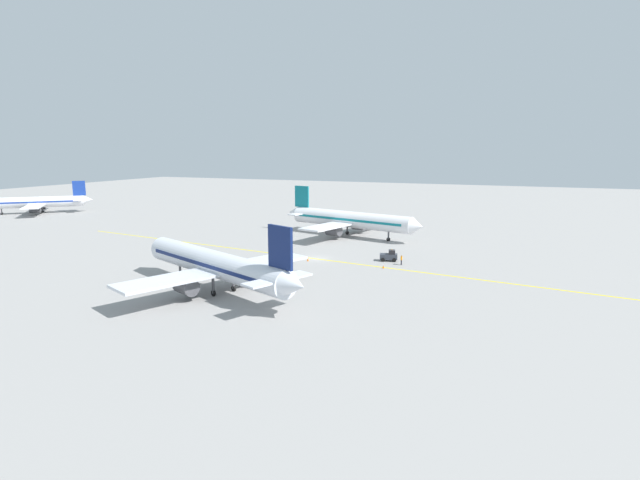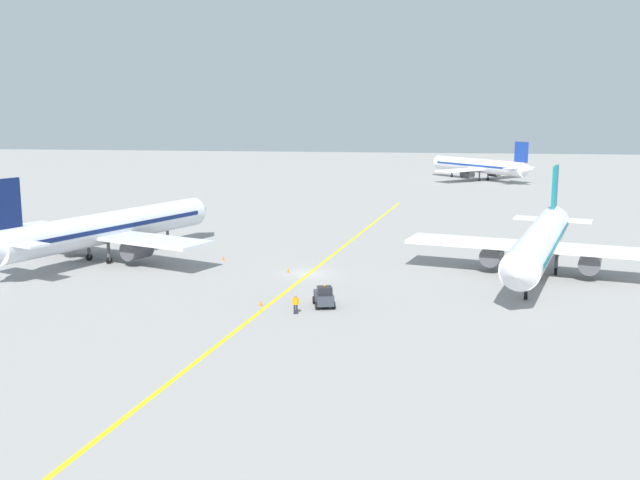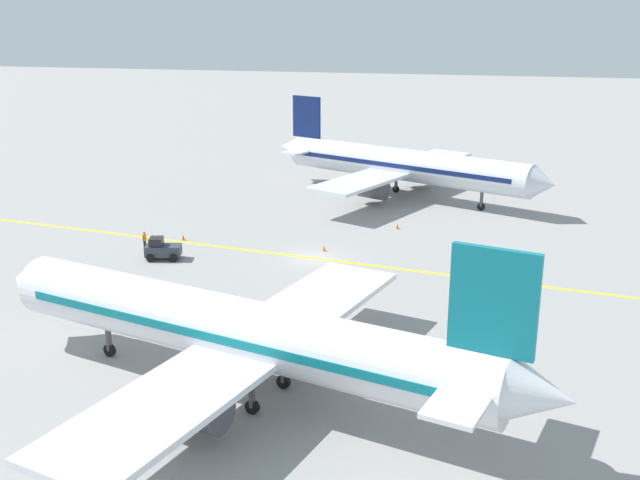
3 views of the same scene
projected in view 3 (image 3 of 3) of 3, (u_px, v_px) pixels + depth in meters
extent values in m
plane|color=gray|center=(314.00, 258.00, 64.66)|extent=(400.00, 400.00, 0.00)
cube|color=yellow|center=(314.00, 258.00, 64.66)|extent=(16.43, 118.98, 0.01)
cylinder|color=silver|center=(405.00, 165.00, 84.73)|extent=(15.03, 29.02, 3.60)
cone|color=silver|center=(544.00, 184.00, 75.50)|extent=(4.09, 3.55, 3.42)
cone|color=silver|center=(291.00, 147.00, 94.04)|extent=(3.99, 3.96, 3.06)
cube|color=#0F1E51|center=(405.00, 164.00, 84.69)|extent=(13.90, 26.28, 0.50)
cube|color=silver|center=(397.00, 170.00, 85.51)|extent=(27.81, 15.72, 0.36)
cylinder|color=#4C4C51|center=(418.00, 173.00, 89.72)|extent=(3.28, 3.81, 2.20)
cylinder|color=#4C4C51|center=(373.00, 189.00, 82.04)|extent=(3.28, 3.81, 2.20)
cube|color=#0F1E51|center=(307.00, 117.00, 91.45)|extent=(1.89, 3.82, 5.00)
cube|color=silver|center=(310.00, 149.00, 92.31)|extent=(9.22, 5.72, 0.24)
cylinder|color=#4C4C51|center=(482.00, 197.00, 79.97)|extent=(0.36, 0.36, 2.00)
cylinder|color=black|center=(481.00, 206.00, 80.26)|extent=(0.57, 0.85, 0.80)
cylinder|color=#4C4C51|center=(396.00, 181.00, 87.80)|extent=(0.36, 0.36, 2.00)
cylinder|color=black|center=(396.00, 189.00, 88.10)|extent=(0.57, 0.85, 0.80)
cylinder|color=#4C4C51|center=(382.00, 186.00, 85.35)|extent=(0.36, 0.36, 2.00)
cylinder|color=black|center=(381.00, 194.00, 85.64)|extent=(0.57, 0.85, 0.80)
cylinder|color=white|center=(236.00, 330.00, 40.88)|extent=(11.18, 29.92, 3.60)
cone|color=white|center=(29.00, 281.00, 48.26)|extent=(3.92, 3.20, 3.42)
cone|color=white|center=(542.00, 395.00, 33.28)|extent=(3.73, 3.68, 3.06)
cube|color=#0F727F|center=(236.00, 327.00, 40.84)|extent=(10.45, 27.03, 0.50)
cube|color=white|center=(252.00, 345.00, 40.64)|extent=(28.40, 12.21, 0.36)
cylinder|color=#4C4C51|center=(196.00, 407.00, 36.80)|extent=(2.95, 3.66, 2.20)
cylinder|color=#4C4C51|center=(298.00, 333.00, 45.21)|extent=(2.95, 3.66, 2.20)
cube|color=#0F727F|center=(493.00, 302.00, 33.25)|extent=(1.37, 3.96, 5.00)
cube|color=white|center=(477.00, 378.00, 34.62)|extent=(9.31, 4.63, 0.24)
cylinder|color=#4C4C51|center=(108.00, 335.00, 45.96)|extent=(0.36, 0.36, 2.00)
cylinder|color=black|center=(110.00, 350.00, 46.25)|extent=(0.48, 0.85, 0.80)
cylinder|color=#4C4C51|center=(252.00, 390.00, 39.33)|extent=(0.36, 0.36, 2.00)
cylinder|color=black|center=(252.00, 407.00, 39.62)|extent=(0.48, 0.85, 0.80)
cylinder|color=#4C4C51|center=(283.00, 366.00, 42.02)|extent=(0.36, 0.36, 2.00)
cylinder|color=black|center=(283.00, 382.00, 42.31)|extent=(0.48, 0.85, 0.80)
cube|color=#333842|center=(163.00, 250.00, 64.24)|extent=(2.21, 3.28, 0.90)
cube|color=black|center=(156.00, 241.00, 63.99)|extent=(1.51, 1.39, 0.70)
sphere|color=orange|center=(156.00, 237.00, 63.87)|extent=(0.16, 0.16, 0.16)
cylinder|color=black|center=(150.00, 258.00, 63.63)|extent=(0.42, 0.74, 0.70)
cylinder|color=black|center=(154.00, 253.00, 65.07)|extent=(0.42, 0.74, 0.70)
cylinder|color=black|center=(173.00, 258.00, 63.67)|extent=(0.42, 0.74, 0.70)
cylinder|color=black|center=(176.00, 253.00, 65.10)|extent=(0.42, 0.74, 0.70)
cylinder|color=#23232D|center=(144.00, 245.00, 66.83)|extent=(0.16, 0.16, 0.85)
cylinder|color=#23232D|center=(145.00, 245.00, 67.01)|extent=(0.16, 0.16, 0.85)
cube|color=orange|center=(144.00, 237.00, 66.71)|extent=(0.36, 0.22, 0.60)
cylinder|color=orange|center=(143.00, 238.00, 66.48)|extent=(0.10, 0.10, 0.55)
cylinder|color=orange|center=(146.00, 237.00, 66.93)|extent=(0.10, 0.10, 0.55)
sphere|color=#9E7051|center=(144.00, 233.00, 66.58)|extent=(0.22, 0.22, 0.22)
cone|color=orange|center=(183.00, 237.00, 69.76)|extent=(0.32, 0.32, 0.55)
cone|color=orange|center=(324.00, 248.00, 66.61)|extent=(0.32, 0.32, 0.55)
cone|color=orange|center=(397.00, 226.00, 73.38)|extent=(0.32, 0.32, 0.55)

